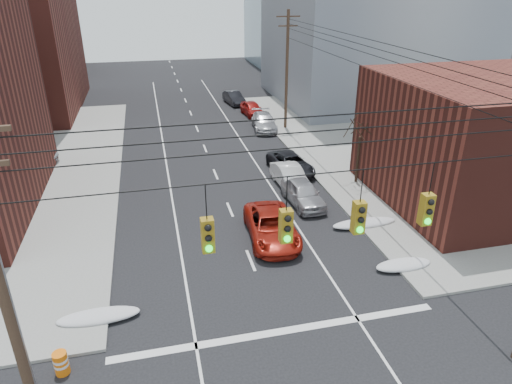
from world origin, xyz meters
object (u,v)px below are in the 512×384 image
construction_barrel (61,363)px  parked_car_c (291,164)px  parked_car_a (303,193)px  parked_car_b (290,177)px  lot_car_b (23,155)px  red_pickup (272,226)px  parked_car_f (234,98)px  parked_car_d (264,122)px  lot_car_d (3,150)px  parked_car_e (252,109)px

construction_barrel → parked_car_c: bearing=49.9°
parked_car_a → parked_car_b: size_ratio=1.00×
lot_car_b → construction_barrel: lot_car_b is taller
parked_car_c → lot_car_b: 20.98m
parked_car_c → red_pickup: bearing=-121.4°
parked_car_c → parked_car_f: size_ratio=1.13×
parked_car_d → parked_car_f: bearing=101.8°
lot_car_d → parked_car_d: bearing=-105.1°
parked_car_d → parked_car_f: size_ratio=1.19×
parked_car_b → construction_barrel: parked_car_b is taller
lot_car_d → construction_barrel: 25.73m
parked_car_d → parked_car_e: parked_car_d is taller
parked_car_b → parked_car_d: parked_car_d is taller
lot_car_b → lot_car_d: 2.38m
red_pickup → parked_car_b: (3.15, 6.61, -0.02)m
parked_car_e → lot_car_b: size_ratio=0.84×
parked_car_e → lot_car_d: bearing=-163.7°
lot_car_b → parked_car_f: bearing=-39.8°
red_pickup → parked_car_e: size_ratio=1.28×
parked_car_a → lot_car_d: bearing=144.8°
parked_car_d → parked_car_e: (0.00, 5.23, -0.02)m
parked_car_b → parked_car_c: (0.84, 2.57, -0.06)m
parked_car_a → lot_car_b: 22.42m
construction_barrel → red_pickup: bearing=37.0°
parked_car_b → parked_car_d: (1.60, 13.71, 0.01)m
parked_car_d → lot_car_d: lot_car_d is taller
lot_car_b → parked_car_c: bearing=-95.2°
parked_car_e → construction_barrel: parked_car_e is taller
parked_car_a → parked_car_c: parked_car_a is taller
parked_car_f → lot_car_d: size_ratio=0.97×
parked_car_c → lot_car_b: lot_car_b is taller
parked_car_b → parked_car_e: 19.01m
parked_car_b → parked_car_f: (0.64, 24.39, -0.03)m
parked_car_b → parked_car_f: parked_car_b is taller
parked_car_e → parked_car_a: bearing=-98.9°
parked_car_b → parked_car_f: size_ratio=1.04×
parked_car_d → parked_car_b: bearing=-90.0°
parked_car_e → parked_car_f: bearing=95.3°
parked_car_a → lot_car_b: bearing=145.6°
red_pickup → parked_car_a: parked_car_a is taller
parked_car_c → construction_barrel: size_ratio=5.28×
parked_car_d → parked_car_f: (-0.96, 10.68, -0.03)m
parked_car_a → parked_car_d: 16.59m
parked_car_f → parked_car_c: bearing=-97.4°
red_pickup → parked_car_e: (4.75, 25.55, -0.03)m
parked_car_a → parked_car_e: 21.80m
lot_car_b → lot_car_d: lot_car_d is taller
red_pickup → parked_car_c: bearing=70.4°
parked_car_b → lot_car_d: 23.42m
parked_car_d → construction_barrel: 31.69m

